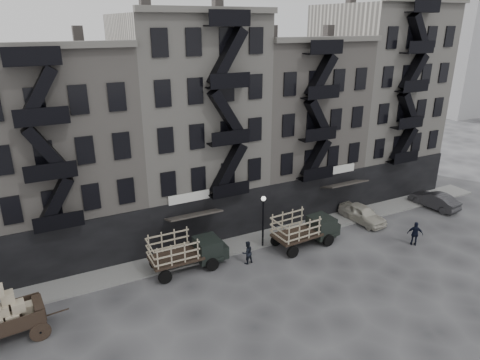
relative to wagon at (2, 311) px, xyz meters
name	(u,v)px	position (x,y,z in m)	size (l,w,h in m)	color
ground	(244,273)	(14.59, -0.01, -1.92)	(140.00, 140.00, 0.00)	#38383A
sidewalk	(221,249)	(14.59, 3.74, -1.84)	(55.00, 2.50, 0.15)	slate
building_midwest	(60,153)	(4.59, 9.82, 5.59)	(10.00, 11.35, 16.20)	gray
building_center	(189,125)	(14.59, 9.81, 6.59)	(10.00, 11.35, 18.20)	#A5A198
building_mideast	(291,125)	(24.59, 9.82, 5.59)	(10.00, 11.35, 16.20)	gray
building_east	(374,100)	(34.59, 9.81, 7.09)	(10.00, 11.35, 19.20)	#A5A198
lamp_post	(263,215)	(17.59, 2.59, 0.87)	(0.36, 0.36, 4.28)	black
wagon	(2,311)	(0.00, 0.00, 0.00)	(4.14, 2.49, 3.35)	black
stake_truck_west	(186,249)	(11.29, 2.36, -0.34)	(5.51, 2.31, 2.75)	black
stake_truck_east	(305,227)	(20.68, 1.42, -0.32)	(5.68, 2.62, 2.79)	black
car_east	(362,214)	(27.59, 2.59, -1.15)	(1.81, 4.49, 1.53)	beige
car_far	(434,200)	(35.71, 1.85, -1.16)	(1.60, 4.59, 1.51)	#27272A
pedestrian_mid	(247,252)	(15.45, 1.09, -1.05)	(0.85, 0.66, 1.74)	black
policeman	(415,234)	(28.35, -2.47, -0.94)	(1.14, 0.48, 1.95)	black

